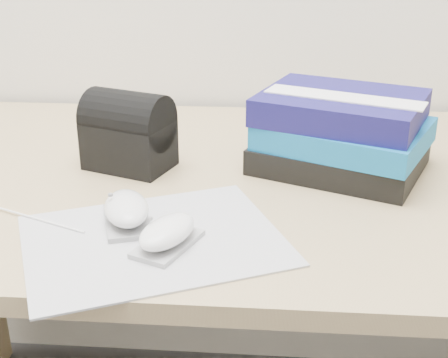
# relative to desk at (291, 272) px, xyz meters

# --- Properties ---
(desk) EXTENTS (1.60, 0.80, 0.73)m
(desk) POSITION_rel_desk_xyz_m (0.00, 0.00, 0.00)
(desk) COLOR tan
(desk) RESTS_ON ground
(mousepad) EXTENTS (0.43, 0.39, 0.00)m
(mousepad) POSITION_rel_desk_xyz_m (-0.21, -0.31, 0.24)
(mousepad) COLOR #9898A0
(mousepad) RESTS_ON desk
(mouse_rear) EXTENTS (0.09, 0.13, 0.05)m
(mouse_rear) POSITION_rel_desk_xyz_m (-0.25, -0.27, 0.26)
(mouse_rear) COLOR #99999C
(mouse_rear) RESTS_ON mousepad
(mouse_front) EXTENTS (0.10, 0.12, 0.04)m
(mouse_front) POSITION_rel_desk_xyz_m (-0.18, -0.33, 0.26)
(mouse_front) COLOR #A3A3A5
(mouse_front) RESTS_ON mousepad
(usb_cable) EXTENTS (0.22, 0.10, 0.00)m
(usb_cable) POSITION_rel_desk_xyz_m (-0.42, -0.26, 0.24)
(usb_cable) COLOR white
(usb_cable) RESTS_ON mousepad
(book_stack) EXTENTS (0.34, 0.31, 0.14)m
(book_stack) POSITION_rel_desk_xyz_m (0.07, -0.02, 0.30)
(book_stack) COLOR black
(book_stack) RESTS_ON desk
(pouch) EXTENTS (0.17, 0.14, 0.14)m
(pouch) POSITION_rel_desk_xyz_m (-0.30, -0.05, 0.30)
(pouch) COLOR black
(pouch) RESTS_ON desk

